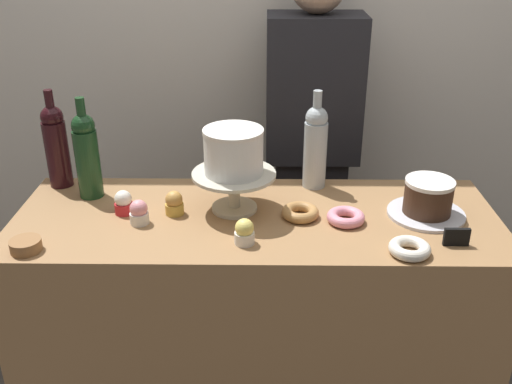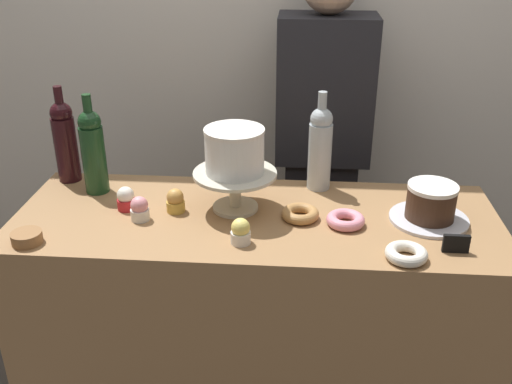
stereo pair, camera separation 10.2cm
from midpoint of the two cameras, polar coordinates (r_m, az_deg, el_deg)
name	(u,v)px [view 2 (the right image)]	position (r m, az deg, el deg)	size (l,w,h in m)	color
back_wall	(273,31)	(2.43, 2.88, 15.51)	(6.00, 0.05, 2.60)	silver
display_counter	(256,335)	(2.00, 1.50, -13.91)	(1.46, 0.54, 0.90)	#997047
cake_stand_pedestal	(235,184)	(1.75, -0.40, 0.80)	(0.25, 0.25, 0.12)	beige
white_layer_cake	(235,151)	(1.71, -0.41, 4.04)	(0.18, 0.18, 0.14)	white
silver_serving_platter	(429,219)	(1.81, 18.13, -2.55)	(0.23, 0.23, 0.01)	silver
chocolate_round_cake	(431,201)	(1.78, 18.38, -0.91)	(0.14, 0.14, 0.11)	#3D2619
wine_bottle_dark_red	(65,140)	(2.02, -16.86, 4.91)	(0.08, 0.08, 0.33)	black
wine_bottle_green	(93,150)	(1.90, -14.23, 4.01)	(0.08, 0.08, 0.33)	#193D1E
wine_bottle_clear	(320,147)	(1.89, 7.85, 4.41)	(0.08, 0.08, 0.33)	#B2BCC1
cupcake_caramel	(175,201)	(1.77, -6.28, -0.91)	(0.06, 0.06, 0.07)	gold
cupcake_strawberry	(140,209)	(1.74, -9.70, -1.69)	(0.06, 0.06, 0.07)	white
cupcake_lemon	(241,232)	(1.59, 0.32, -3.94)	(0.06, 0.06, 0.07)	white
cupcake_vanilla	(126,199)	(1.80, -11.07, -0.69)	(0.06, 0.06, 0.07)	red
donut_pink	(346,220)	(1.72, 10.46, -2.74)	(0.11, 0.11, 0.03)	pink
donut_maple	(300,214)	(1.73, 6.04, -2.16)	(0.11, 0.11, 0.03)	#B27F47
donut_sugar	(406,254)	(1.59, 16.32, -5.87)	(0.11, 0.11, 0.03)	silver
cookie_stack	(27,238)	(1.70, -19.98, -4.26)	(0.08, 0.08, 0.03)	olive
price_sign_chalkboard	(456,244)	(1.66, 20.72, -4.80)	(0.07, 0.01, 0.05)	black
barista_figure	(321,160)	(2.34, 7.67, 3.11)	(0.36, 0.22, 1.60)	black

